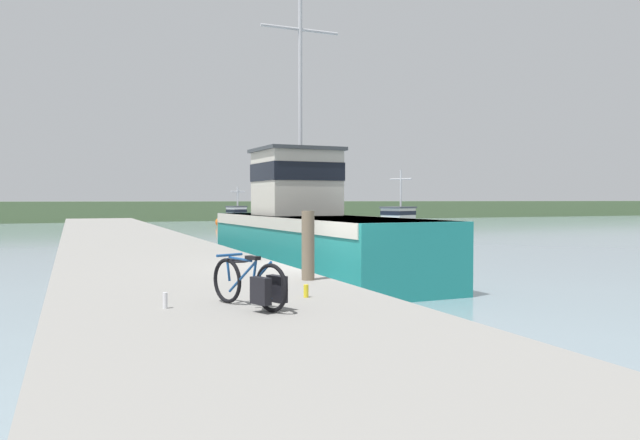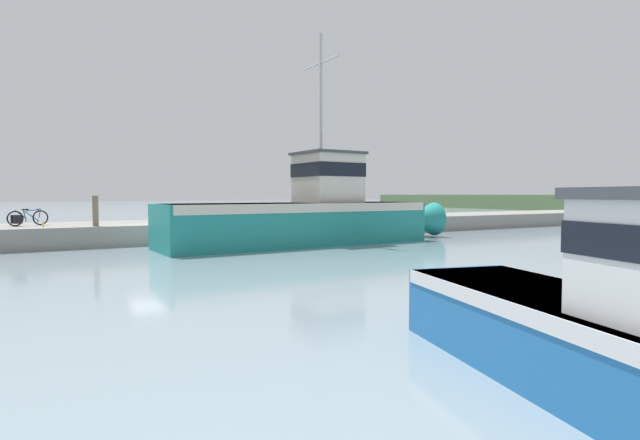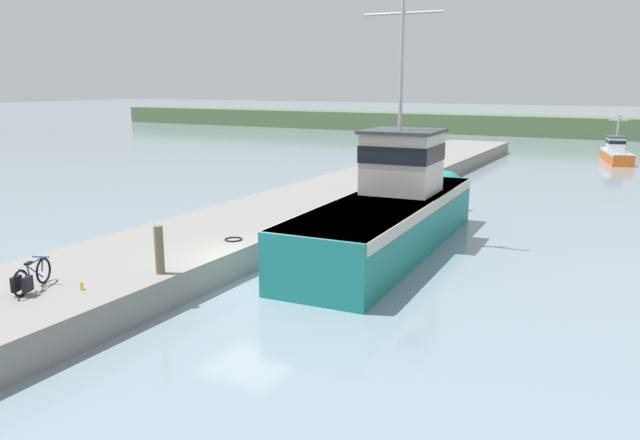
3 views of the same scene
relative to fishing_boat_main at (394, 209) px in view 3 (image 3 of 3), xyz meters
The scene contains 9 objects.
ground_plane 6.77m from the fishing_boat_main, 108.03° to the right, with size 320.00×320.00×0.00m, color gray.
dock_pier 8.23m from the fishing_boat_main, 129.62° to the right, with size 5.00×80.00×0.91m, color gray.
fishing_boat_main is the anchor object (origin of this frame).
boat_blue_far 31.88m from the fishing_boat_main, 79.68° to the left, with size 2.70×7.16×3.50m.
bicycle_touring 12.38m from the fishing_boat_main, 113.73° to the right, with size 0.79×1.57×0.73m.
mooring_post 9.28m from the fishing_boat_main, 110.22° to the right, with size 0.24×0.24×1.30m, color #756651.
hose_coil 6.06m from the fishing_boat_main, 126.45° to the right, with size 0.58×0.58×0.05m, color black.
water_bottle_on_curb 11.37m from the fishing_boat_main, 110.46° to the right, with size 0.08×0.08×0.20m, color yellow.
water_bottle_by_bike 12.45m from the fishing_boat_main, 119.49° to the right, with size 0.07×0.07×0.22m, color silver.
Camera 3 is at (10.03, -14.45, 5.87)m, focal length 35.00 mm.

